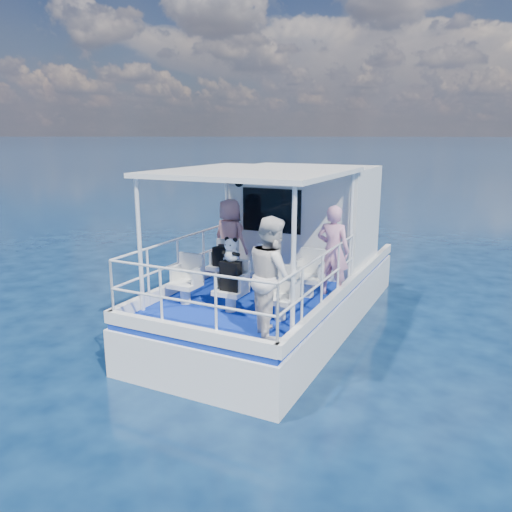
{
  "coord_description": "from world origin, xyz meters",
  "views": [
    {
      "loc": [
        3.86,
        -7.98,
        3.77
      ],
      "look_at": [
        0.13,
        -0.4,
        1.71
      ],
      "focal_mm": 35.0,
      "sensor_mm": 36.0,
      "label": 1
    }
  ],
  "objects": [
    {
      "name": "hull",
      "position": [
        0.0,
        1.0,
        0.0
      ],
      "size": [
        3.0,
        7.0,
        1.6
      ],
      "primitive_type": "cube",
      "color": "white",
      "rests_on": "ground"
    },
    {
      "name": "canopy",
      "position": [
        0.0,
        -0.2,
        3.14
      ],
      "size": [
        3.0,
        3.2,
        0.08
      ],
      "primitive_type": "cube",
      "color": "white",
      "rests_on": "cabin"
    },
    {
      "name": "cabin",
      "position": [
        0.0,
        2.3,
        2.0
      ],
      "size": [
        2.85,
        2.0,
        2.2
      ],
      "primitive_type": "cube",
      "color": "white",
      "rests_on": "deck"
    },
    {
      "name": "ground",
      "position": [
        0.0,
        0.0,
        0.0
      ],
      "size": [
        2000.0,
        2000.0,
        0.0
      ],
      "primitive_type": "plane",
      "color": "#071836",
      "rests_on": "ground"
    },
    {
      "name": "panda",
      "position": [
        0.04,
        -1.13,
        1.97
      ],
      "size": [
        0.26,
        0.21,
        0.4
      ],
      "primitive_type": null,
      "color": "white",
      "rests_on": "backpack_center"
    },
    {
      "name": "backpack_port",
      "position": [
        -0.9,
        0.13,
        1.47
      ],
      "size": [
        0.28,
        0.16,
        0.37
      ],
      "primitive_type": "cube",
      "color": "black",
      "rests_on": "seat_port_fwd"
    },
    {
      "name": "railings",
      "position": [
        0.0,
        -0.58,
        1.4
      ],
      "size": [
        2.84,
        3.59,
        1.0
      ],
      "primitive_type": null,
      "color": "white",
      "rests_on": "deck"
    },
    {
      "name": "deck",
      "position": [
        0.0,
        1.0,
        0.85
      ],
      "size": [
        2.9,
        6.9,
        0.1
      ],
      "primitive_type": "cube",
      "color": "#0B269A",
      "rests_on": "hull"
    },
    {
      "name": "seat_stbd_aft",
      "position": [
        0.9,
        -1.1,
        1.09
      ],
      "size": [
        0.48,
        0.46,
        0.38
      ],
      "primitive_type": "cube",
      "color": "silver",
      "rests_on": "deck"
    },
    {
      "name": "backpack_center",
      "position": [
        0.03,
        -1.15,
        1.52
      ],
      "size": [
        0.32,
        0.18,
        0.49
      ],
      "primitive_type": "cube",
      "color": "black",
      "rests_on": "seat_center_aft"
    },
    {
      "name": "seat_center_fwd",
      "position": [
        0.0,
        0.2,
        1.09
      ],
      "size": [
        0.48,
        0.46,
        0.38
      ],
      "primitive_type": "cube",
      "color": "silver",
      "rests_on": "deck"
    },
    {
      "name": "seat_center_aft",
      "position": [
        0.0,
        -1.1,
        1.09
      ],
      "size": [
        0.48,
        0.46,
        0.38
      ],
      "primitive_type": "cube",
      "color": "silver",
      "rests_on": "deck"
    },
    {
      "name": "seat_port_aft",
      "position": [
        -0.9,
        -1.1,
        1.09
      ],
      "size": [
        0.48,
        0.46,
        0.38
      ],
      "primitive_type": "cube",
      "color": "silver",
      "rests_on": "deck"
    },
    {
      "name": "seat_stbd_fwd",
      "position": [
        0.9,
        0.2,
        1.09
      ],
      "size": [
        0.48,
        0.46,
        0.38
      ],
      "primitive_type": "cube",
      "color": "silver",
      "rests_on": "deck"
    },
    {
      "name": "compact_camera",
      "position": [
        -0.89,
        0.14,
        1.68
      ],
      "size": [
        0.1,
        0.06,
        0.06
      ],
      "primitive_type": "cube",
      "color": "black",
      "rests_on": "backpack_port"
    },
    {
      "name": "passenger_stbd_fwd",
      "position": [
        1.24,
        0.49,
        1.73
      ],
      "size": [
        0.61,
        0.4,
        1.66
      ],
      "primitive_type": "imported",
      "rotation": [
        0.0,
        0.0,
        3.13
      ],
      "color": "pink",
      "rests_on": "deck"
    },
    {
      "name": "seat_port_fwd",
      "position": [
        -0.9,
        0.2,
        1.09
      ],
      "size": [
        0.48,
        0.46,
        0.38
      ],
      "primitive_type": "cube",
      "color": "silver",
      "rests_on": "deck"
    },
    {
      "name": "passenger_stbd_aft",
      "position": [
        1.01,
        -1.67,
        1.78
      ],
      "size": [
        1.05,
        1.08,
        1.76
      ],
      "primitive_type": "imported",
      "rotation": [
        0.0,
        0.0,
        2.22
      ],
      "color": "silver",
      "rests_on": "deck"
    },
    {
      "name": "canopy_posts",
      "position": [
        0.0,
        -0.25,
        2.0
      ],
      "size": [
        2.77,
        2.97,
        2.2
      ],
      "color": "white",
      "rests_on": "deck"
    },
    {
      "name": "passenger_port_fwd",
      "position": [
        -1.03,
        0.74,
        1.71
      ],
      "size": [
        0.68,
        0.54,
        1.61
      ],
      "primitive_type": "imported",
      "rotation": [
        0.0,
        0.0,
        2.94
      ],
      "color": "tan",
      "rests_on": "deck"
    }
  ]
}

